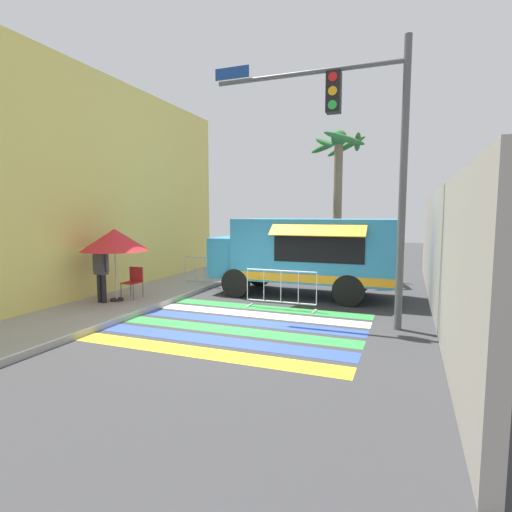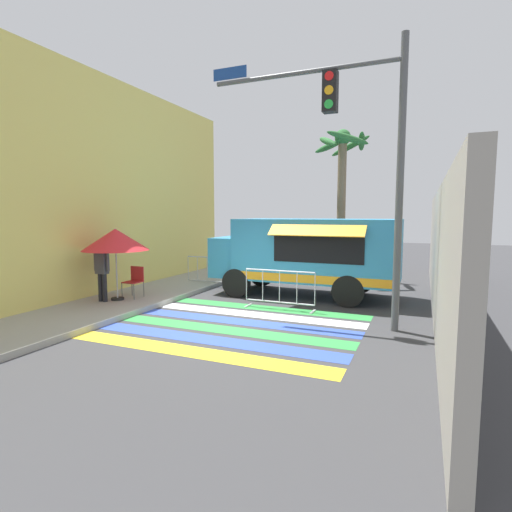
{
  "view_description": "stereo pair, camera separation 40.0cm",
  "coord_description": "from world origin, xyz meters",
  "px_view_note": "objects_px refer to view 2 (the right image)",
  "views": [
    {
      "loc": [
        3.93,
        -8.71,
        2.59
      ],
      "look_at": [
        -0.31,
        2.38,
        1.34
      ],
      "focal_mm": 28.0,
      "sensor_mm": 36.0,
      "label": 1
    },
    {
      "loc": [
        4.3,
        -8.56,
        2.59
      ],
      "look_at": [
        -0.31,
        2.38,
        1.34
      ],
      "focal_mm": 28.0,
      "sensor_mm": 36.0,
      "label": 2
    }
  ],
  "objects_px": {
    "patio_umbrella": "(115,240)",
    "barricade_side": "(207,272)",
    "barricade_front": "(279,290)",
    "food_truck": "(304,251)",
    "folding_chair": "(135,279)",
    "vendor_person": "(102,268)",
    "traffic_signal_pole": "(359,137)",
    "palm_tree": "(342,174)"
  },
  "relations": [
    {
      "from": "traffic_signal_pole",
      "to": "folding_chair",
      "type": "distance_m",
      "value": 7.36
    },
    {
      "from": "folding_chair",
      "to": "barricade_front",
      "type": "xyz_separation_m",
      "value": [
        4.26,
        0.78,
        -0.15
      ]
    },
    {
      "from": "food_truck",
      "to": "barricade_front",
      "type": "distance_m",
      "value": 2.22
    },
    {
      "from": "food_truck",
      "to": "traffic_signal_pole",
      "type": "distance_m",
      "value": 4.61
    },
    {
      "from": "food_truck",
      "to": "folding_chair",
      "type": "bearing_deg",
      "value": -147.02
    },
    {
      "from": "patio_umbrella",
      "to": "vendor_person",
      "type": "height_order",
      "value": "patio_umbrella"
    },
    {
      "from": "patio_umbrella",
      "to": "barricade_front",
      "type": "bearing_deg",
      "value": 16.29
    },
    {
      "from": "folding_chair",
      "to": "barricade_side",
      "type": "relative_size",
      "value": 0.55
    },
    {
      "from": "folding_chair",
      "to": "palm_tree",
      "type": "xyz_separation_m",
      "value": [
        4.86,
        6.18,
        3.42
      ]
    },
    {
      "from": "food_truck",
      "to": "vendor_person",
      "type": "xyz_separation_m",
      "value": [
        -4.75,
        -3.67,
        -0.31
      ]
    },
    {
      "from": "vendor_person",
      "to": "barricade_side",
      "type": "distance_m",
      "value": 4.09
    },
    {
      "from": "folding_chair",
      "to": "palm_tree",
      "type": "bearing_deg",
      "value": 68.32
    },
    {
      "from": "patio_umbrella",
      "to": "barricade_front",
      "type": "distance_m",
      "value": 4.83
    },
    {
      "from": "food_truck",
      "to": "barricade_side",
      "type": "distance_m",
      "value": 3.74
    },
    {
      "from": "traffic_signal_pole",
      "to": "vendor_person",
      "type": "bearing_deg",
      "value": -174.01
    },
    {
      "from": "patio_umbrella",
      "to": "barricade_side",
      "type": "xyz_separation_m",
      "value": [
        0.91,
        3.56,
        -1.35
      ]
    },
    {
      "from": "patio_umbrella",
      "to": "vendor_person",
      "type": "bearing_deg",
      "value": -123.7
    },
    {
      "from": "food_truck",
      "to": "traffic_signal_pole",
      "type": "xyz_separation_m",
      "value": [
        2.08,
        -2.96,
        2.86
      ]
    },
    {
      "from": "barricade_front",
      "to": "barricade_side",
      "type": "height_order",
      "value": "same"
    },
    {
      "from": "traffic_signal_pole",
      "to": "palm_tree",
      "type": "relative_size",
      "value": 1.1
    },
    {
      "from": "barricade_front",
      "to": "barricade_side",
      "type": "relative_size",
      "value": 1.23
    },
    {
      "from": "patio_umbrella",
      "to": "palm_tree",
      "type": "relative_size",
      "value": 0.35
    },
    {
      "from": "food_truck",
      "to": "traffic_signal_pole",
      "type": "height_order",
      "value": "traffic_signal_pole"
    },
    {
      "from": "food_truck",
      "to": "barricade_side",
      "type": "xyz_separation_m",
      "value": [
        -3.63,
        0.22,
        -0.89
      ]
    },
    {
      "from": "patio_umbrella",
      "to": "barricade_side",
      "type": "bearing_deg",
      "value": 75.7
    },
    {
      "from": "vendor_person",
      "to": "barricade_side",
      "type": "xyz_separation_m",
      "value": [
        1.13,
        3.89,
        -0.58
      ]
    },
    {
      "from": "patio_umbrella",
      "to": "palm_tree",
      "type": "height_order",
      "value": "palm_tree"
    },
    {
      "from": "food_truck",
      "to": "palm_tree",
      "type": "height_order",
      "value": "palm_tree"
    },
    {
      "from": "vendor_person",
      "to": "folding_chair",
      "type": "bearing_deg",
      "value": 79.23
    },
    {
      "from": "food_truck",
      "to": "folding_chair",
      "type": "distance_m",
      "value": 5.22
    },
    {
      "from": "folding_chair",
      "to": "barricade_front",
      "type": "relative_size",
      "value": 0.45
    },
    {
      "from": "vendor_person",
      "to": "palm_tree",
      "type": "relative_size",
      "value": 0.29
    },
    {
      "from": "vendor_person",
      "to": "traffic_signal_pole",
      "type": "bearing_deg",
      "value": 21.08
    },
    {
      "from": "food_truck",
      "to": "barricade_side",
      "type": "relative_size",
      "value": 3.55
    },
    {
      "from": "food_truck",
      "to": "folding_chair",
      "type": "xyz_separation_m",
      "value": [
        -4.34,
        -2.82,
        -0.73
      ]
    },
    {
      "from": "palm_tree",
      "to": "traffic_signal_pole",
      "type": "bearing_deg",
      "value": -76.12
    },
    {
      "from": "folding_chair",
      "to": "barricade_front",
      "type": "bearing_deg",
      "value": 26.82
    },
    {
      "from": "vendor_person",
      "to": "food_truck",
      "type": "bearing_deg",
      "value": 52.77
    },
    {
      "from": "food_truck",
      "to": "traffic_signal_pole",
      "type": "bearing_deg",
      "value": -54.81
    },
    {
      "from": "food_truck",
      "to": "palm_tree",
      "type": "bearing_deg",
      "value": 81.2
    },
    {
      "from": "palm_tree",
      "to": "barricade_side",
      "type": "bearing_deg",
      "value": -142.8
    },
    {
      "from": "vendor_person",
      "to": "palm_tree",
      "type": "bearing_deg",
      "value": 68.24
    }
  ]
}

